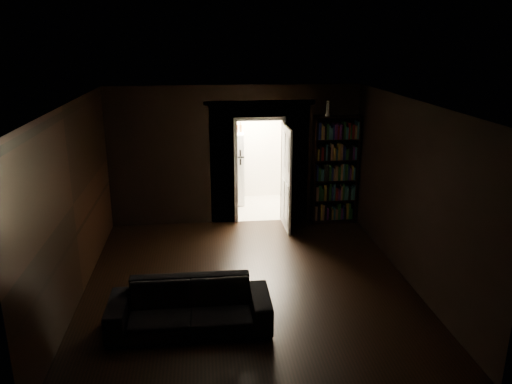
{
  "coord_description": "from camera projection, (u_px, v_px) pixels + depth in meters",
  "views": [
    {
      "loc": [
        -0.65,
        -6.96,
        3.7
      ],
      "look_at": [
        0.22,
        0.9,
        1.21
      ],
      "focal_mm": 35.0,
      "sensor_mm": 36.0,
      "label": 1
    }
  ],
  "objects": [
    {
      "name": "bookshelf",
      "position": [
        334.0,
        170.0,
        10.08
      ],
      "size": [
        0.95,
        0.62,
        2.2
      ],
      "primitive_type": "cube",
      "rotation": [
        0.0,
        0.0,
        0.37
      ],
      "color": "black",
      "rests_on": "ground"
    },
    {
      "name": "refrigerator",
      "position": [
        227.0,
        168.0,
        11.34
      ],
      "size": [
        0.89,
        0.85,
        1.65
      ],
      "primitive_type": "cube",
      "rotation": [
        0.0,
        0.0,
        -0.26
      ],
      "color": "white",
      "rests_on": "ground"
    },
    {
      "name": "sofa",
      "position": [
        190.0,
        300.0,
        6.51
      ],
      "size": [
        2.11,
        0.92,
        0.81
      ],
      "primitive_type": "imported",
      "rotation": [
        0.0,
        0.0,
        -0.01
      ],
      "color": "black",
      "rests_on": "ground"
    },
    {
      "name": "kitchen_alcove",
      "position": [
        254.0,
        152.0,
        11.14
      ],
      "size": [
        2.2,
        1.8,
        2.6
      ],
      "color": "beige",
      "rests_on": "ground"
    },
    {
      "name": "door",
      "position": [
        286.0,
        179.0,
        9.76
      ],
      "size": [
        0.06,
        0.85,
        2.05
      ],
      "primitive_type": "cube",
      "rotation": [
        0.0,
        0.0,
        1.58
      ],
      "color": "silver",
      "rests_on": "ground"
    },
    {
      "name": "bottles",
      "position": [
        229.0,
        127.0,
        11.01
      ],
      "size": [
        0.57,
        0.07,
        0.23
      ],
      "primitive_type": "cube",
      "rotation": [
        0.0,
        0.0,
        -0.0
      ],
      "color": "black",
      "rests_on": "refrigerator"
    },
    {
      "name": "figurine",
      "position": [
        328.0,
        108.0,
        9.68
      ],
      "size": [
        0.11,
        0.11,
        0.3
      ],
      "primitive_type": "cube",
      "rotation": [
        0.0,
        0.0,
        -0.13
      ],
      "color": "silver",
      "rests_on": "bookshelf"
    },
    {
      "name": "ground",
      "position": [
        248.0,
        284.0,
        7.78
      ],
      "size": [
        5.5,
        5.5,
        0.0
      ],
      "primitive_type": "plane",
      "color": "black",
      "rests_on": "ground"
    },
    {
      "name": "room_walls",
      "position": [
        241.0,
        163.0,
        8.29
      ],
      "size": [
        5.02,
        5.61,
        2.84
      ],
      "color": "black",
      "rests_on": "ground"
    }
  ]
}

